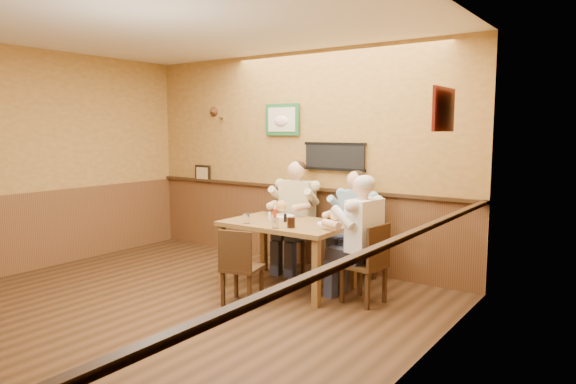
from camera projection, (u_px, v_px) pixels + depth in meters
name	position (u px, v px, depth m)	size (l,w,h in m)	color
room	(168.00, 140.00, 4.84)	(5.02, 5.03, 2.81)	#321E0F
dining_table	(287.00, 230.00, 5.80)	(1.40, 0.90, 0.75)	brown
chair_back_left	(297.00, 235.00, 6.57)	(0.41, 0.41, 0.88)	#3D2713
chair_back_right	(356.00, 246.00, 6.11)	(0.38, 0.38, 0.82)	#3D2713
chair_right_end	(364.00, 263.00, 5.28)	(0.39, 0.39, 0.84)	#3D2713
chair_near_side	(242.00, 266.00, 5.26)	(0.37, 0.37, 0.79)	#3D2713
diner_tan_shirt	(297.00, 221.00, 6.55)	(0.58, 0.58, 1.25)	beige
diner_blue_polo	(356.00, 231.00, 6.09)	(0.54, 0.54, 1.18)	#779AB3
diner_white_elder	(364.00, 246.00, 5.26)	(0.55, 0.55, 1.19)	white
water_glass_left	(247.00, 218.00, 5.70)	(0.07, 0.07, 0.11)	white
water_glass_mid	(275.00, 223.00, 5.42)	(0.07, 0.07, 0.11)	white
cola_tumbler	(291.00, 222.00, 5.44)	(0.09, 0.09, 0.11)	black
hot_sauce_bottle	(275.00, 215.00, 5.74)	(0.04, 0.04, 0.18)	#B22C13
salt_shaker	(270.00, 216.00, 5.97)	(0.03, 0.03, 0.08)	white
pepper_shaker	(285.00, 218.00, 5.79)	(0.04, 0.04, 0.09)	black
plate_far_left	(284.00, 216.00, 6.13)	(0.26, 0.26, 0.02)	white
plate_far_right	(329.00, 224.00, 5.64)	(0.27, 0.27, 0.02)	silver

